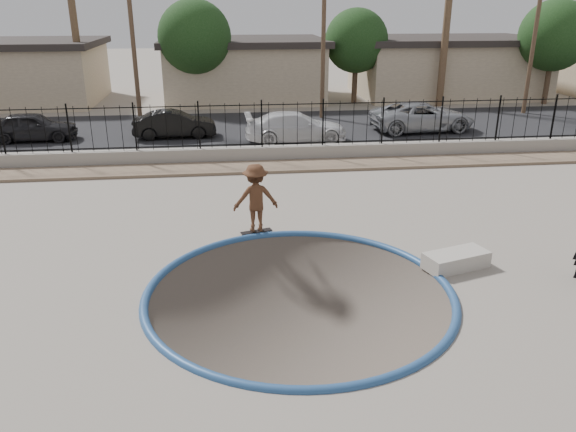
# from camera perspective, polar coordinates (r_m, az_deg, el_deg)

# --- Properties ---
(ground) EXTENTS (120.00, 120.00, 2.20)m
(ground) POSITION_cam_1_polar(r_m,az_deg,el_deg) (25.18, -2.87, 4.22)
(ground) COLOR gray
(ground) RESTS_ON ground
(bowl_pit) EXTENTS (6.84, 6.84, 1.80)m
(bowl_pit) POSITION_cam_1_polar(r_m,az_deg,el_deg) (12.75, 1.16, -7.81)
(bowl_pit) COLOR #453B35
(bowl_pit) RESTS_ON ground
(coping_ring) EXTENTS (7.04, 7.04, 0.20)m
(coping_ring) POSITION_cam_1_polar(r_m,az_deg,el_deg) (12.75, 1.16, -7.81)
(coping_ring) COLOR #284E82
(coping_ring) RESTS_ON ground
(rock_strip) EXTENTS (42.00, 1.60, 0.11)m
(rock_strip) POSITION_cam_1_polar(r_m,az_deg,el_deg) (22.18, -2.42, 5.01)
(rock_strip) COLOR #876F58
(rock_strip) RESTS_ON ground
(retaining_wall) EXTENTS (42.00, 0.45, 0.60)m
(retaining_wall) POSITION_cam_1_polar(r_m,az_deg,el_deg) (23.17, -2.64, 6.33)
(retaining_wall) COLOR #9D978A
(retaining_wall) RESTS_ON ground
(fence) EXTENTS (40.00, 0.04, 1.80)m
(fence) POSITION_cam_1_polar(r_m,az_deg,el_deg) (22.90, -2.69, 9.24)
(fence) COLOR black
(fence) RESTS_ON retaining_wall
(street) EXTENTS (90.00, 8.00, 0.04)m
(street) POSITION_cam_1_polar(r_m,az_deg,el_deg) (29.75, -3.59, 9.03)
(street) COLOR black
(street) RESTS_ON ground
(house_west) EXTENTS (11.60, 8.60, 3.90)m
(house_west) POSITION_cam_1_polar(r_m,az_deg,el_deg) (41.06, -26.49, 13.01)
(house_west) COLOR tan
(house_west) RESTS_ON ground
(house_center) EXTENTS (10.60, 8.60, 3.90)m
(house_center) POSITION_cam_1_polar(r_m,az_deg,el_deg) (38.83, -4.50, 14.72)
(house_center) COLOR tan
(house_center) RESTS_ON ground
(house_east) EXTENTS (12.60, 8.60, 3.90)m
(house_east) POSITION_cam_1_polar(r_m,az_deg,el_deg) (41.80, 15.71, 14.47)
(house_east) COLOR tan
(house_east) RESTS_ON ground
(utility_pole_left) EXTENTS (1.70, 0.24, 9.00)m
(utility_pole_left) POSITION_cam_1_polar(r_m,az_deg,el_deg) (31.42, -15.56, 17.61)
(utility_pole_left) COLOR #473323
(utility_pole_left) RESTS_ON ground
(utility_pole_mid) EXTENTS (1.70, 0.24, 9.50)m
(utility_pole_mid) POSITION_cam_1_polar(r_m,az_deg,el_deg) (31.59, 3.64, 18.76)
(utility_pole_mid) COLOR #473323
(utility_pole_mid) RESTS_ON ground
(utility_pole_right) EXTENTS (1.70, 0.24, 9.00)m
(utility_pole_right) POSITION_cam_1_polar(r_m,az_deg,el_deg) (35.72, 23.86, 16.96)
(utility_pole_right) COLOR #473323
(utility_pole_right) RESTS_ON ground
(street_tree_left) EXTENTS (4.32, 4.32, 6.36)m
(street_tree_left) POSITION_cam_1_polar(r_m,az_deg,el_deg) (35.15, -9.47, 17.49)
(street_tree_left) COLOR #473323
(street_tree_left) RESTS_ON ground
(street_tree_mid) EXTENTS (3.96, 3.96, 5.83)m
(street_tree_mid) POSITION_cam_1_polar(r_m,az_deg,el_deg) (37.14, 6.96, 17.24)
(street_tree_mid) COLOR #473323
(street_tree_mid) RESTS_ON ground
(street_tree_right) EXTENTS (4.32, 4.32, 6.36)m
(street_tree_right) POSITION_cam_1_polar(r_m,az_deg,el_deg) (39.84, 25.47, 16.22)
(street_tree_right) COLOR #473323
(street_tree_right) RESTS_ON ground
(skater) EXTENTS (1.31, 0.83, 1.93)m
(skater) POSITION_cam_1_polar(r_m,az_deg,el_deg) (15.55, -3.30, 1.49)
(skater) COLOR brown
(skater) RESTS_ON ground
(skateboard) EXTENTS (0.92, 0.46, 0.08)m
(skateboard) POSITION_cam_1_polar(r_m,az_deg,el_deg) (15.87, -3.23, -1.58)
(skateboard) COLOR black
(skateboard) RESTS_ON ground
(concrete_ledge) EXTENTS (1.73, 1.14, 0.40)m
(concrete_ledge) POSITION_cam_1_polar(r_m,az_deg,el_deg) (14.42, 16.70, -4.30)
(concrete_ledge) COLOR #B3AC9F
(concrete_ledge) RESTS_ON ground
(car_a) EXTENTS (3.97, 1.68, 1.34)m
(car_a) POSITION_cam_1_polar(r_m,az_deg,el_deg) (28.98, -24.52, 8.27)
(car_a) COLOR black
(car_a) RESTS_ON street
(car_b) EXTENTS (3.95, 1.55, 1.28)m
(car_b) POSITION_cam_1_polar(r_m,az_deg,el_deg) (27.65, -11.46, 9.14)
(car_b) COLOR black
(car_b) RESTS_ON street
(car_c) EXTENTS (4.72, 1.97, 1.36)m
(car_c) POSITION_cam_1_polar(r_m,az_deg,el_deg) (26.26, 0.80, 9.03)
(car_c) COLOR silver
(car_c) RESTS_ON street
(car_d) EXTENTS (5.36, 2.81, 1.44)m
(car_d) POSITION_cam_1_polar(r_m,az_deg,el_deg) (29.34, 13.49, 9.81)
(car_d) COLOR #9C9FA5
(car_d) RESTS_ON street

